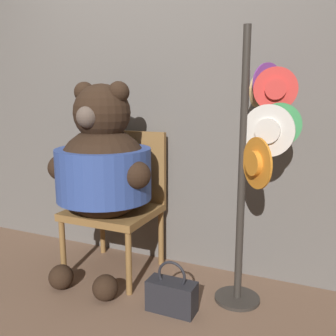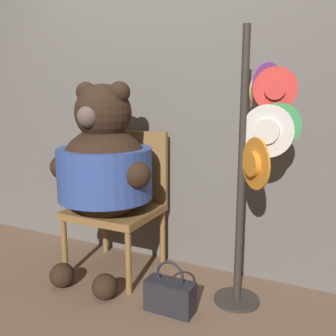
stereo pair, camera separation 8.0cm
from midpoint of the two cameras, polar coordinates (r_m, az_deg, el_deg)
The scene contains 6 objects.
ground_plane at distance 2.55m, azimuth -4.65°, elevation -18.56°, with size 14.00×14.00×0.00m, color brown.
wall_back at distance 2.77m, azimuth 1.66°, elevation 10.74°, with size 8.00×0.10×2.49m.
chair at distance 2.75m, azimuth -6.27°, elevation -4.33°, with size 0.58×0.54×1.00m.
teddy_bear at distance 2.55m, azimuth -8.80°, elevation 0.13°, with size 0.77×0.68×1.35m.
hat_display_rack at distance 2.19m, azimuth 14.47°, elevation 2.20°, with size 0.46×0.48×1.64m.
handbag_on_ground at distance 2.32m, azimuth 1.34°, elevation -18.79°, with size 0.29×0.13×0.32m.
Camera 2 is at (1.18, -1.88, 1.26)m, focal length 40.00 mm.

